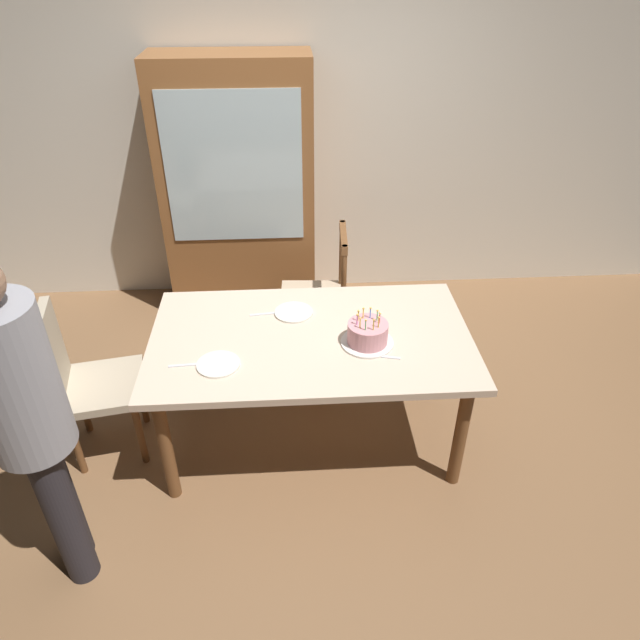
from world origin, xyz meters
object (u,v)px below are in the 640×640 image
at_px(dining_table, 311,348).
at_px(birthday_cake, 368,334).
at_px(plate_near_celebrant, 218,364).
at_px(chair_spindle_back, 317,298).
at_px(person_celebrant, 28,419).
at_px(china_cabinet, 239,192).
at_px(plate_far_side, 294,312).
at_px(chair_upholstered, 81,378).

bearing_deg(dining_table, birthday_cake, -16.69).
height_order(plate_near_celebrant, chair_spindle_back, chair_spindle_back).
xyz_separation_m(chair_spindle_back, person_celebrant, (-1.24, -1.61, 0.48)).
relative_size(plate_near_celebrant, china_cabinet, 0.12).
bearing_deg(dining_table, person_celebrant, -145.80).
relative_size(plate_near_celebrant, plate_far_side, 1.00).
bearing_deg(birthday_cake, dining_table, 163.31).
bearing_deg(dining_table, chair_spindle_back, 84.31).
bearing_deg(chair_upholstered, dining_table, 1.57).
xyz_separation_m(plate_near_celebrant, chair_upholstered, (-0.78, 0.19, -0.21)).
distance_m(plate_near_celebrant, chair_upholstered, 0.83).
height_order(birthday_cake, chair_spindle_back, chair_spindle_back).
bearing_deg(chair_upholstered, plate_far_side, 12.62).
bearing_deg(chair_spindle_back, china_cabinet, 126.27).
bearing_deg(chair_spindle_back, plate_far_side, -105.80).
xyz_separation_m(dining_table, chair_upholstered, (-1.25, -0.03, -0.12)).
height_order(chair_upholstered, person_celebrant, person_celebrant).
bearing_deg(china_cabinet, plate_far_side, -74.43).
xyz_separation_m(chair_upholstered, person_celebrant, (0.10, -0.75, 0.41)).
distance_m(birthday_cake, china_cabinet, 1.82).
relative_size(dining_table, birthday_cake, 6.19).
height_order(plate_near_celebrant, chair_upholstered, chair_upholstered).
height_order(plate_far_side, china_cabinet, china_cabinet).
height_order(birthday_cake, plate_far_side, birthday_cake).
relative_size(chair_spindle_back, chair_upholstered, 1.00).
relative_size(dining_table, chair_upholstered, 1.82).
distance_m(birthday_cake, plate_far_side, 0.50).
distance_m(dining_table, chair_spindle_back, 0.85).
bearing_deg(chair_upholstered, china_cabinet, 63.42).
relative_size(chair_upholstered, person_celebrant, 0.58).
height_order(dining_table, plate_far_side, plate_far_side).
relative_size(plate_near_celebrant, person_celebrant, 0.13).
xyz_separation_m(dining_table, birthday_cake, (0.29, -0.09, 0.14)).
bearing_deg(plate_far_side, china_cabinet, 105.57).
xyz_separation_m(plate_far_side, chair_upholstered, (-1.17, -0.26, -0.21)).
bearing_deg(china_cabinet, birthday_cake, -65.45).
relative_size(plate_near_celebrant, chair_spindle_back, 0.23).
distance_m(dining_table, chair_upholstered, 1.26).
bearing_deg(plate_near_celebrant, dining_table, 25.48).
distance_m(chair_spindle_back, person_celebrant, 2.09).
relative_size(birthday_cake, person_celebrant, 0.17).
bearing_deg(person_celebrant, china_cabinet, 73.36).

